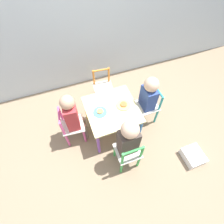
{
  "coord_description": "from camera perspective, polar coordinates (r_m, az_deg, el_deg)",
  "views": [
    {
      "loc": [
        -0.42,
        -1.14,
        2.09
      ],
      "look_at": [
        0.0,
        0.0,
        0.37
      ],
      "focal_mm": 28.0,
      "sensor_mm": 36.0,
      "label": 1
    }
  ],
  "objects": [
    {
      "name": "ground_plane",
      "position": [
        2.42,
        -0.0,
        -5.15
      ],
      "size": [
        6.0,
        6.0,
        0.0
      ],
      "primitive_type": "plane",
      "color": "#8C755B"
    },
    {
      "name": "kids_table",
      "position": [
        2.1,
        -0.0,
        0.08
      ],
      "size": [
        0.6,
        0.6,
        0.44
      ],
      "color": "beige",
      "rests_on": "ground_plane"
    },
    {
      "name": "chair_pink",
      "position": [
        2.18,
        -13.18,
        -4.48
      ],
      "size": [
        0.28,
        0.28,
        0.54
      ],
      "rotation": [
        0.0,
        0.0,
        1.48
      ],
      "color": "silver",
      "rests_on": "ground_plane"
    },
    {
      "name": "chair_teal",
      "position": [
        2.34,
        11.9,
        1.9
      ],
      "size": [
        0.26,
        0.26,
        0.54
      ],
      "rotation": [
        0.0,
        0.0,
        -1.58
      ],
      "color": "silver",
      "rests_on": "ground_plane"
    },
    {
      "name": "chair_green",
      "position": [
        1.97,
        5.25,
        -13.34
      ],
      "size": [
        0.26,
        0.26,
        0.54
      ],
      "rotation": [
        0.0,
        0.0,
        -3.15
      ],
      "color": "silver",
      "rests_on": "ground_plane"
    },
    {
      "name": "chair_orange",
      "position": [
        2.5,
        -2.93,
        7.85
      ],
      "size": [
        0.29,
        0.29,
        0.54
      ],
      "rotation": [
        0.0,
        0.0,
        -0.1
      ],
      "color": "silver",
      "rests_on": "ground_plane"
    },
    {
      "name": "child_left",
      "position": [
        2.0,
        -12.58,
        -1.13
      ],
      "size": [
        0.22,
        0.21,
        0.79
      ],
      "rotation": [
        0.0,
        0.0,
        1.48
      ],
      "color": "#7A6B5B",
      "rests_on": "ground_plane"
    },
    {
      "name": "child_right",
      "position": [
        2.16,
        11.39,
        4.74
      ],
      "size": [
        0.22,
        0.2,
        0.77
      ],
      "rotation": [
        0.0,
        0.0,
        -1.58
      ],
      "color": "#7A6B5B",
      "rests_on": "ground_plane"
    },
    {
      "name": "child_front",
      "position": [
        1.78,
        5.06,
        -8.94
      ],
      "size": [
        0.2,
        0.22,
        0.81
      ],
      "rotation": [
        0.0,
        0.0,
        -3.15
      ],
      "color": "#38383D",
      "rests_on": "ground_plane"
    },
    {
      "name": "plate_left",
      "position": [
        2.01,
        -3.9,
        0.06
      ],
      "size": [
        0.16,
        0.16,
        0.03
      ],
      "color": "#4C9EE0",
      "rests_on": "kids_table"
    },
    {
      "name": "plate_right",
      "position": [
        2.07,
        3.79,
        2.34
      ],
      "size": [
        0.17,
        0.17,
        0.03
      ],
      "color": "#EADB66",
      "rests_on": "kids_table"
    },
    {
      "name": "storage_bin",
      "position": [
        2.39,
        24.93,
        -12.9
      ],
      "size": [
        0.22,
        0.25,
        0.11
      ],
      "color": "silver",
      "rests_on": "ground_plane"
    }
  ]
}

